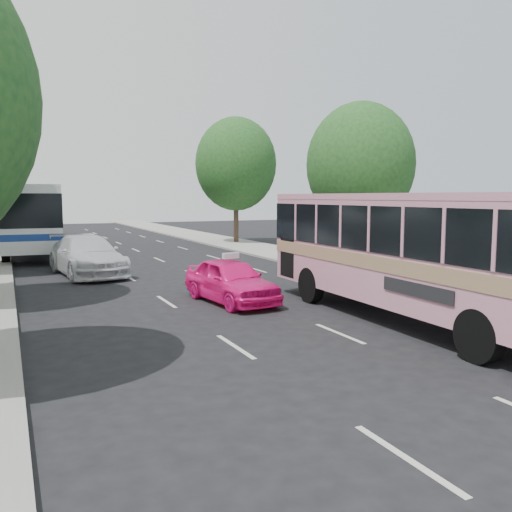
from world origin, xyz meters
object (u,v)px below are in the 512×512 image
tour_coach_rear (15,216)px  pink_bus (410,242)px  white_pickup (87,256)px  pink_taxi (231,280)px  tour_coach_front (32,214)px

tour_coach_rear → pink_bus: bearing=-76.9°
pink_bus → white_pickup: bearing=119.5°
pink_bus → pink_taxi: size_ratio=2.61×
pink_bus → pink_taxi: pink_bus is taller
pink_bus → tour_coach_front: (-8.83, 23.65, 0.24)m
white_pickup → tour_coach_rear: size_ratio=0.51×
pink_bus → tour_coach_rear: pink_bus is taller
tour_coach_front → pink_taxi: bearing=-71.8°
tour_coach_front → tour_coach_rear: size_ratio=1.17×
tour_coach_front → white_pickup: bearing=-77.5°
pink_taxi → tour_coach_rear: (-6.06, 26.18, 1.38)m
white_pickup → tour_coach_rear: 17.86m
pink_bus → tour_coach_front: tour_coach_front is taller
pink_bus → white_pickup: 14.91m
pink_taxi → white_pickup: 9.23m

